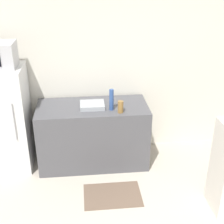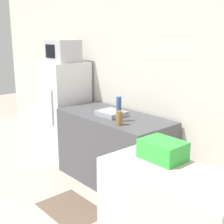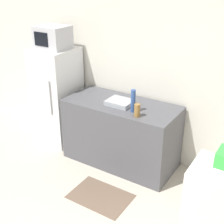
{
  "view_description": "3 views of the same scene",
  "coord_description": "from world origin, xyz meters",
  "views": [
    {
      "loc": [
        -0.46,
        -1.51,
        2.64
      ],
      "look_at": [
        -0.14,
        1.57,
        1.18
      ],
      "focal_mm": 50.0,
      "sensor_mm": 36.0,
      "label": 1
    },
    {
      "loc": [
        2.46,
        -0.09,
        1.88
      ],
      "look_at": [
        0.32,
        1.79,
        1.15
      ],
      "focal_mm": 50.0,
      "sensor_mm": 36.0,
      "label": 2
    },
    {
      "loc": [
        1.59,
        -0.86,
        2.52
      ],
      "look_at": [
        -0.19,
        1.95,
        0.97
      ],
      "focal_mm": 50.0,
      "sensor_mm": 36.0,
      "label": 3
    }
  ],
  "objects": [
    {
      "name": "wall_back",
      "position": [
        0.0,
        2.8,
        1.3
      ],
      "size": [
        8.0,
        0.06,
        2.6
      ],
      "primitive_type": "cube",
      "color": "silver",
      "rests_on": "ground_plane"
    },
    {
      "name": "refrigerator",
      "position": [
        -1.49,
        2.43,
        0.73
      ],
      "size": [
        0.57,
        0.64,
        1.47
      ],
      "color": "silver",
      "rests_on": "ground_plane"
    },
    {
      "name": "microwave",
      "position": [
        -1.49,
        2.43,
        1.62
      ],
      "size": [
        0.45,
        0.38,
        0.32
      ],
      "color": "#BCBCC1",
      "rests_on": "refrigerator"
    },
    {
      "name": "counter",
      "position": [
        -0.33,
        2.39,
        0.45
      ],
      "size": [
        1.53,
        0.71,
        0.89
      ],
      "primitive_type": "cube",
      "color": "#4C4C51",
      "rests_on": "ground_plane"
    },
    {
      "name": "sink_basin",
      "position": [
        -0.33,
        2.35,
        0.92
      ],
      "size": [
        0.33,
        0.28,
        0.06
      ],
      "primitive_type": "cube",
      "color": "#9EA3A8",
      "rests_on": "counter"
    },
    {
      "name": "bottle_tall",
      "position": [
        -0.08,
        2.24,
        1.04
      ],
      "size": [
        0.06,
        0.06,
        0.29
      ],
      "primitive_type": "cylinder",
      "color": "#2D4C8C",
      "rests_on": "counter"
    },
    {
      "name": "bottle_short",
      "position": [
        0.03,
        2.15,
        0.97
      ],
      "size": [
        0.07,
        0.07,
        0.16
      ],
      "primitive_type": "cylinder",
      "color": "olive",
      "rests_on": "counter"
    },
    {
      "name": "kitchen_rug",
      "position": [
        -0.13,
        1.59,
        0.0
      ],
      "size": [
        0.72,
        0.5,
        0.01
      ],
      "primitive_type": "cube",
      "color": "brown",
      "rests_on": "ground_plane"
    }
  ]
}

